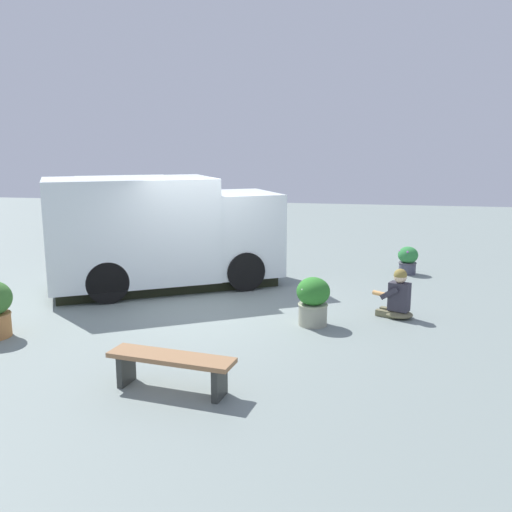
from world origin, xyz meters
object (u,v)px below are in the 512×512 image
object	(u,v)px
planter_flowering_side	(313,300)
plaza_bench	(171,364)
planter_flowering_far	(408,259)
food_truck	(161,235)
person_customer	(397,298)

from	to	relation	value
planter_flowering_side	plaza_bench	xyz separation A→B (m)	(2.95, -1.51, -0.09)
planter_flowering_far	planter_flowering_side	size ratio (longest dim) A/B	0.79
planter_flowering_far	planter_flowering_side	world-z (taller)	planter_flowering_side
planter_flowering_far	food_truck	bearing A→B (deg)	-66.56
food_truck	person_customer	world-z (taller)	food_truck
planter_flowering_side	person_customer	bearing A→B (deg)	116.75
plaza_bench	planter_flowering_far	bearing A→B (deg)	155.03
planter_flowering_far	planter_flowering_side	xyz separation A→B (m)	(4.34, -1.89, 0.09)
food_truck	planter_flowering_far	size ratio (longest dim) A/B	7.83
planter_flowering_far	person_customer	bearing A→B (deg)	-6.97
food_truck	planter_flowering_side	distance (m)	4.07
person_customer	planter_flowering_side	size ratio (longest dim) A/B	1.07
food_truck	planter_flowering_far	bearing A→B (deg)	113.44
person_customer	plaza_bench	bearing A→B (deg)	-38.74
plaza_bench	person_customer	bearing A→B (deg)	141.26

